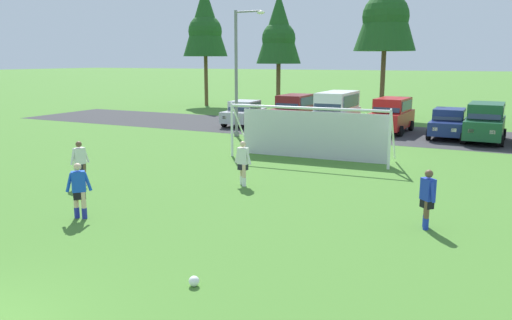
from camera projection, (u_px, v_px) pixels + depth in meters
name	position (u px, v px, depth m)	size (l,w,h in m)	color
ground_plane	(288.00, 168.00, 21.31)	(400.00, 400.00, 0.00)	#477A2D
parking_lot_strip	(359.00, 132.00, 31.76)	(52.00, 8.40, 0.01)	#333335
soccer_ball	(194.00, 281.00, 10.14)	(0.22, 0.22, 0.22)	white
soccer_goal	(311.00, 132.00, 22.88)	(7.50, 2.26, 2.57)	white
player_striker_near	(243.00, 163.00, 18.18)	(0.73, 0.35, 1.64)	beige
player_midfield_center	(427.00, 199.00, 13.51)	(0.52, 0.63, 1.64)	brown
player_defender_far	(80.00, 163.00, 18.16)	(0.32, 0.72, 1.64)	brown
player_winger_left	(79.00, 191.00, 14.37)	(0.61, 0.55, 1.64)	beige
parked_car_slot_far_left	(244.00, 113.00, 34.86)	(2.24, 4.31, 1.72)	#B2B2BC
parked_car_slot_left	(294.00, 110.00, 34.38)	(2.16, 4.61, 2.16)	maroon
parked_car_slot_center_left	(337.00, 110.00, 31.89)	(2.20, 4.80, 2.52)	silver
parked_car_slot_center	(392.00, 115.00, 31.48)	(2.34, 4.71, 2.16)	red
parked_car_slot_center_right	(449.00, 123.00, 29.28)	(2.07, 4.22, 1.72)	navy
parked_car_slot_right	(485.00, 122.00, 27.85)	(2.26, 4.66, 2.16)	#194C2D
tree_left_edge	(205.00, 23.00, 48.50)	(4.37, 4.37, 11.65)	brown
tree_mid_left	(279.00, 30.00, 41.74)	(3.78, 3.78, 10.08)	brown
tree_center_back	(386.00, 5.00, 37.49)	(4.67, 4.67, 12.45)	brown
street_lamp	(239.00, 72.00, 29.25)	(2.00, 0.32, 7.31)	slate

